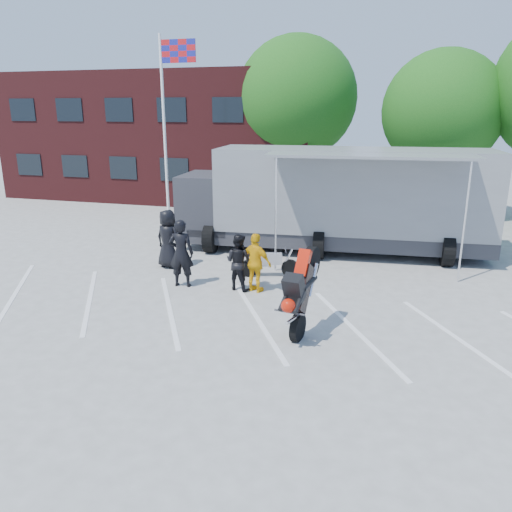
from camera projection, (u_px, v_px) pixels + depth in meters
The scene contains 13 objects.
ground at pixel (237, 334), 11.58m from camera, with size 100.00×100.00×0.00m, color #ABABA6.
parking_bay_lines at pixel (250, 317), 12.50m from camera, with size 18.00×5.00×0.01m, color white.
office_building at pixel (171, 136), 29.83m from camera, with size 18.00×8.00×7.00m, color #4F191A.
flagpole at pixel (169, 109), 21.02m from camera, with size 1.61×0.12×8.00m.
tree_left at pixel (296, 98), 25.29m from camera, with size 6.12×6.12×8.64m.
tree_mid at pixel (443, 111), 22.69m from camera, with size 5.44×5.44×7.68m.
transporter_truck at pixel (335, 251), 18.42m from camera, with size 11.66×5.62×3.71m, color gray, non-canonical shape.
parked_motorcycle at pixel (270, 276), 15.58m from camera, with size 0.62×1.85×0.97m, color #B5B5BA, non-canonical shape.
stunt_bike_rider at pixel (308, 328), 11.91m from camera, with size 0.89×1.89×2.22m, color black, non-canonical shape.
spectator_leather_a at pixel (168, 239), 16.26m from camera, with size 0.94×0.61×1.92m, color black.
spectator_leather_b at pixel (181, 253), 14.48m from camera, with size 0.73×0.48×2.01m, color black.
spectator_leather_c at pixel (238, 262), 14.27m from camera, with size 0.80×0.62×1.65m, color black.
spectator_hivis at pixel (256, 263), 14.07m from camera, with size 1.00×0.42×1.71m, color #F9B70D.
Camera 1 is at (3.34, -10.06, 5.01)m, focal length 35.00 mm.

